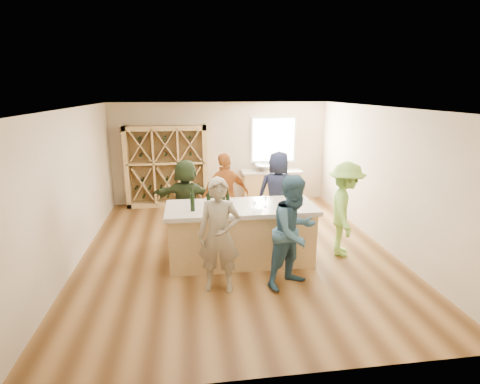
{
  "coord_description": "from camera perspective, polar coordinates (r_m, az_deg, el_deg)",
  "views": [
    {
      "loc": [
        -0.87,
        -6.92,
        3.11
      ],
      "look_at": [
        0.1,
        0.2,
        1.15
      ],
      "focal_mm": 28.0,
      "sensor_mm": 36.0,
      "label": 1
    }
  ],
  "objects": [
    {
      "name": "tasting_menu_b",
      "position": [
        6.47,
        2.39,
        -3.03
      ],
      "size": [
        0.32,
        0.37,
        0.0
      ],
      "primitive_type": "cube",
      "rotation": [
        0.0,
        0.0,
        -0.35
      ],
      "color": "white",
      "rests_on": "tasting_counter_top"
    },
    {
      "name": "tasting_menu_a",
      "position": [
        6.42,
        -2.09,
        -3.18
      ],
      "size": [
        0.22,
        0.29,
        0.0
      ],
      "primitive_type": "cube",
      "rotation": [
        0.0,
        0.0,
        -0.08
      ],
      "color": "white",
      "rests_on": "tasting_counter_top"
    },
    {
      "name": "tasting_counter_base",
      "position": [
        7.0,
        0.14,
        -6.64
      ],
      "size": [
        2.6,
        1.0,
        1.0
      ],
      "primitive_type": "cube",
      "color": "tan",
      "rests_on": "floor"
    },
    {
      "name": "faucet",
      "position": [
        10.7,
        3.55,
        4.25
      ],
      "size": [
        0.02,
        0.02,
        0.3
      ],
      "primitive_type": "cylinder",
      "color": "silver",
      "rests_on": "back_counter_top"
    },
    {
      "name": "wall_left",
      "position": [
        7.46,
        -24.52,
        0.59
      ],
      "size": [
        0.1,
        7.0,
        2.8
      ],
      "primitive_type": "cube",
      "color": "#C7B291",
      "rests_on": "ground"
    },
    {
      "name": "window_frame",
      "position": [
        10.75,
        5.1,
        7.93
      ],
      "size": [
        1.3,
        0.06,
        1.3
      ],
      "primitive_type": "cube",
      "color": "white",
      "rests_on": "wall_back"
    },
    {
      "name": "wine_glass_e",
      "position": [
        6.77,
        8.42,
        -1.57
      ],
      "size": [
        0.09,
        0.09,
        0.18
      ],
      "primitive_type": "cone",
      "rotation": [
        0.0,
        0.0,
        -0.35
      ],
      "color": "white",
      "rests_on": "tasting_counter_top"
    },
    {
      "name": "tasting_menu_c",
      "position": [
        6.61,
        7.98,
        -2.77
      ],
      "size": [
        0.27,
        0.35,
        0.0
      ],
      "primitive_type": "cube",
      "rotation": [
        0.0,
        0.0,
        0.13
      ],
      "color": "white",
      "rests_on": "tasting_counter_top"
    },
    {
      "name": "wine_rack",
      "position": [
        10.41,
        -11.11,
        3.84
      ],
      "size": [
        2.2,
        0.45,
        2.2
      ],
      "primitive_type": "cube",
      "color": "tan",
      "rests_on": "floor"
    },
    {
      "name": "person_far_left",
      "position": [
        8.1,
        -8.15,
        -1.02
      ],
      "size": [
        1.69,
        1.0,
        1.72
      ],
      "primitive_type": "imported",
      "rotation": [
        0.0,
        0.0,
        2.86
      ],
      "color": "#263319",
      "rests_on": "floor"
    },
    {
      "name": "person_far_right",
      "position": [
        8.3,
        5.83,
        -0.11
      ],
      "size": [
        1.0,
        0.76,
        1.84
      ],
      "primitive_type": "imported",
      "rotation": [
        0.0,
        0.0,
        2.94
      ],
      "color": "#191E38",
      "rests_on": "floor"
    },
    {
      "name": "wine_glass_c",
      "position": [
        6.45,
        6.46,
        -2.42
      ],
      "size": [
        0.08,
        0.08,
        0.17
      ],
      "primitive_type": "cone",
      "rotation": [
        0.0,
        0.0,
        -0.35
      ],
      "color": "white",
      "rests_on": "tasting_counter_top"
    },
    {
      "name": "floor",
      "position": [
        7.66,
        -0.55,
        -9.11
      ],
      "size": [
        6.0,
        7.0,
        0.1
      ],
      "primitive_type": "cube",
      "color": "brown",
      "rests_on": "ground"
    },
    {
      "name": "back_counter_top",
      "position": [
        10.61,
        4.78,
        3.13
      ],
      "size": [
        1.7,
        0.62,
        0.06
      ],
      "primitive_type": "cube",
      "color": "#B8AA98",
      "rests_on": "back_counter_base"
    },
    {
      "name": "window_pane",
      "position": [
        10.71,
        5.14,
        7.91
      ],
      "size": [
        1.18,
        0.01,
        1.18
      ],
      "primitive_type": "cube",
      "color": "white",
      "rests_on": "wall_back"
    },
    {
      "name": "tasting_counter_top",
      "position": [
        6.82,
        0.14,
        -2.43
      ],
      "size": [
        2.72,
        1.12,
        0.08
      ],
      "primitive_type": "cube",
      "color": "#B8AA98",
      "rests_on": "tasting_counter_base"
    },
    {
      "name": "person_near_right",
      "position": [
        6.06,
        8.26,
        -6.03
      ],
      "size": [
        1.03,
        0.88,
        1.86
      ],
      "primitive_type": "imported",
      "rotation": [
        0.0,
        0.0,
        0.53
      ],
      "color": "#335972",
      "rests_on": "floor"
    },
    {
      "name": "ceiling",
      "position": [
        6.98,
        -0.61,
        13.12
      ],
      "size": [
        6.0,
        7.0,
        0.1
      ],
      "primitive_type": "cube",
      "color": "white",
      "rests_on": "ground"
    },
    {
      "name": "wine_bottle_e",
      "position": [
        6.56,
        -1.87,
        -1.5
      ],
      "size": [
        0.07,
        0.07,
        0.28
      ],
      "primitive_type": "cylinder",
      "rotation": [
        0.0,
        0.0,
        -0.01
      ],
      "color": "black",
      "rests_on": "tasting_counter_top"
    },
    {
      "name": "wall_back",
      "position": [
        10.65,
        -2.99,
        6.0
      ],
      "size": [
        6.0,
        0.1,
        2.8
      ],
      "primitive_type": "cube",
      "color": "#C7B291",
      "rests_on": "ground"
    },
    {
      "name": "person_near_left",
      "position": [
        5.87,
        -3.2,
        -6.66
      ],
      "size": [
        0.75,
        0.61,
        1.84
      ],
      "primitive_type": "imported",
      "rotation": [
        0.0,
        0.0,
        -0.19
      ],
      "color": "gray",
      "rests_on": "floor"
    },
    {
      "name": "person_server",
      "position": [
        7.41,
        15.68,
        -2.57
      ],
      "size": [
        0.91,
        1.3,
        1.83
      ],
      "primitive_type": "imported",
      "rotation": [
        0.0,
        0.0,
        1.23
      ],
      "color": "#8CC64C",
      "rests_on": "floor"
    },
    {
      "name": "sink",
      "position": [
        10.54,
        3.73,
        3.76
      ],
      "size": [
        0.54,
        0.54,
        0.19
      ],
      "primitive_type": "imported",
      "color": "silver",
      "rests_on": "back_counter_top"
    },
    {
      "name": "wine_bottle_c",
      "position": [
        6.58,
        -4.79,
        -1.47
      ],
      "size": [
        0.07,
        0.07,
        0.28
      ],
      "primitive_type": "cylinder",
      "rotation": [
        0.0,
        0.0,
        0.06
      ],
      "color": "black",
      "rests_on": "tasting_counter_top"
    },
    {
      "name": "person_far_mid",
      "position": [
        8.01,
        -2.21,
        -0.59
      ],
      "size": [
        1.2,
        0.87,
        1.85
      ],
      "primitive_type": "imported",
      "rotation": [
        0.0,
        0.0,
        3.46
      ],
      "color": "#994C19",
      "rests_on": "floor"
    },
    {
      "name": "wine_bottle_d",
      "position": [
        6.49,
        -2.53,
        -1.68
      ],
      "size": [
        0.08,
        0.08,
        0.28
      ],
      "primitive_type": "cylinder",
      "rotation": [
        0.0,
        0.0,
        0.19
      ],
      "color": "black",
      "rests_on": "tasting_counter_top"
    },
    {
      "name": "back_counter_base",
      "position": [
        10.71,
        4.73,
        0.72
      ],
      "size": [
        1.6,
        0.58,
        0.86
      ],
      "primitive_type": "cube",
      "color": "tan",
      "rests_on": "floor"
    },
    {
      "name": "wall_front",
      "position": [
        3.88,
        6.14,
        -11.02
      ],
      "size": [
        6.0,
        0.1,
        2.8
      ],
      "primitive_type": "cube",
      "color": "#C7B291",
      "rests_on": "ground"
    },
    {
      "name": "wine_bottle_a",
      "position": [
        6.53,
        -7.25,
        -1.56
      ],
      "size": [
        0.1,
        0.1,
        0.31
      ],
      "primitive_type": "cylinder",
      "rotation": [
        0.0,
        0.0,
        0.31
      ],
      "color": "black",
      "rests_on": "tasting_counter_top"
    },
    {
      "name": "wine_glass_d",
      "position": [
        6.73,
        3.87,
        -1.54
      ],
      "size": [
        0.08,
        0.08,
        0.18
      ],
      "primitive_type": "cone",
      "rotation": [
        0.0,
        0.0,
        -0.13
      ],
      "color": "white",
      "rests_on": "tasting_counter_top"
    },
    {
      "name": "wall_right",
      "position": [
        8.14,
        21.27,
        2.07
      ],
      "size": [
        0.1,
        7.0,
        2.8
      ],
      "primitive_type": "cube",
      "color": "#C7B291",
      "rests_on": "ground"
    },
    {
      "name": "wine_glass_b",
      "position": [
        6.4,
        2.15,
        -2.36
      ],
      "size": [
        0.08,
        0.08,
        0.19
      ],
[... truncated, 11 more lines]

